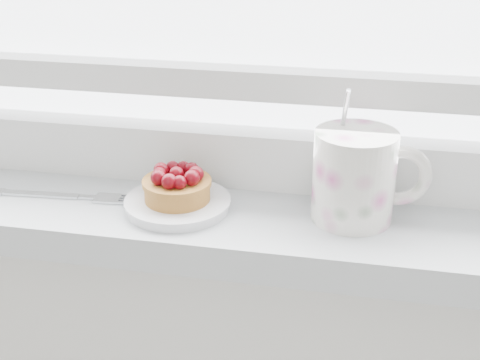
% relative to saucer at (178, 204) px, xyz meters
% --- Properties ---
extents(saucer, '(0.12, 0.12, 0.01)m').
position_rel_saucer_xyz_m(saucer, '(0.00, 0.00, 0.00)').
color(saucer, white).
rests_on(saucer, windowsill).
extents(raspberry_tart, '(0.08, 0.08, 0.04)m').
position_rel_saucer_xyz_m(raspberry_tart, '(0.00, -0.00, 0.02)').
color(raspberry_tart, brown).
rests_on(raspberry_tart, saucer).
extents(floral_mug, '(0.14, 0.10, 0.15)m').
position_rel_saucer_xyz_m(floral_mug, '(0.20, 0.02, 0.05)').
color(floral_mug, silver).
rests_on(floral_mug, windowsill).
extents(fork, '(0.20, 0.03, 0.00)m').
position_rel_saucer_xyz_m(fork, '(-0.14, 0.00, -0.00)').
color(fork, silver).
rests_on(fork, windowsill).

